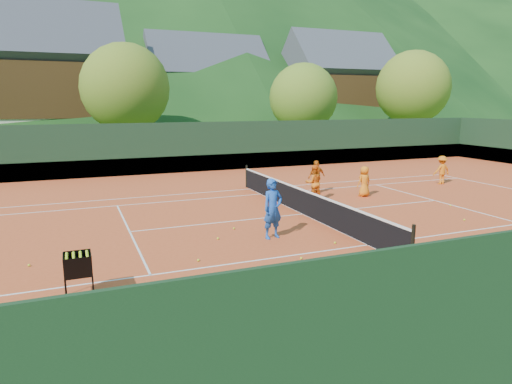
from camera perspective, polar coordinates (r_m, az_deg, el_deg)
name	(u,v)px	position (r m, az deg, el deg)	size (l,w,h in m)	color
ground	(303,215)	(17.41, 5.90, -2.82)	(400.00, 400.00, 0.00)	#33551A
clay_court	(303,214)	(17.40, 5.90, -2.79)	(40.00, 24.00, 0.02)	#BC431E
coach	(273,209)	(14.10, 2.11, -2.09)	(0.68, 0.45, 1.88)	#1B4FB3
student_a	(314,183)	(19.72, 7.23, 1.17)	(0.75, 0.59, 1.55)	orange
student_b	(317,177)	(21.34, 7.58, 1.90)	(0.90, 0.37, 1.53)	orange
student_c	(364,181)	(20.97, 13.38, 1.30)	(0.67, 0.44, 1.37)	orange
student_d	(442,170)	(25.42, 22.19, 2.57)	(0.94, 0.54, 1.46)	orange
tennis_ball_0	(418,262)	(12.85, 19.60, -8.28)	(0.07, 0.07, 0.07)	#CBE426
tennis_ball_1	(335,243)	(13.93, 9.85, -6.28)	(0.07, 0.07, 0.07)	#CBE426
tennis_ball_2	(300,292)	(10.39, 5.52, -12.34)	(0.07, 0.07, 0.07)	#CBE426
tennis_ball_3	(218,238)	(14.20, -4.79, -5.80)	(0.07, 0.07, 0.07)	#CBE426
tennis_ball_5	(128,382)	(7.68, -15.72, -21.89)	(0.07, 0.07, 0.07)	#CBE426
tennis_ball_6	(455,244)	(14.80, 23.58, -6.03)	(0.07, 0.07, 0.07)	#CBE426
tennis_ball_7	(298,349)	(8.27, 5.33, -18.92)	(0.07, 0.07, 0.07)	#CBE426
tennis_ball_8	(29,265)	(13.29, -26.51, -8.20)	(0.07, 0.07, 0.07)	#CBE426
tennis_ball_10	(293,305)	(9.76, 4.70, -13.96)	(0.07, 0.07, 0.07)	#CBE426
tennis_ball_11	(234,228)	(15.27, -2.78, -4.56)	(0.07, 0.07, 0.07)	#CBE426
tennis_ball_13	(464,220)	(17.96, 24.59, -3.18)	(0.07, 0.07, 0.07)	#CBE426
tennis_ball_14	(344,292)	(10.52, 10.92, -12.20)	(0.07, 0.07, 0.07)	#CBE426
tennis_ball_15	(337,301)	(10.07, 10.09, -13.28)	(0.07, 0.07, 0.07)	#CBE426
tennis_ball_16	(451,205)	(20.20, 23.15, -1.56)	(0.07, 0.07, 0.07)	#CBE426
tennis_ball_18	(301,258)	(12.49, 5.68, -8.23)	(0.07, 0.07, 0.07)	#CBE426
tennis_ball_19	(37,318)	(10.17, -25.68, -14.01)	(0.07, 0.07, 0.07)	#CBE426
tennis_ball_20	(448,252)	(13.96, 22.90, -6.98)	(0.07, 0.07, 0.07)	#CBE426
tennis_ball_21	(340,221)	(16.42, 10.50, -3.61)	(0.07, 0.07, 0.07)	#CBE426
tennis_ball_23	(506,283)	(12.27, 28.74, -9.97)	(0.07, 0.07, 0.07)	#CBE426
tennis_ball_25	(198,260)	(12.37, -7.22, -8.46)	(0.07, 0.07, 0.07)	#CBE426
tennis_ball_26	(483,277)	(12.43, 26.51, -9.50)	(0.07, 0.07, 0.07)	#CBE426
tennis_ball_27	(410,261)	(12.90, 18.64, -8.15)	(0.07, 0.07, 0.07)	#CBE426
tennis_ball_28	(23,338)	(9.50, -27.15, -15.96)	(0.07, 0.07, 0.07)	#CBE426
tennis_ball_29	(407,341)	(8.87, 18.36, -17.26)	(0.07, 0.07, 0.07)	#CBE426
court_lines	(303,214)	(17.40, 5.90, -2.75)	(23.83, 11.03, 0.00)	white
tennis_net	(303,201)	(17.29, 5.93, -1.15)	(0.10, 12.07, 1.10)	black
perimeter_fence	(304,182)	(17.15, 5.98, 1.30)	(40.40, 24.24, 3.00)	#15301D
ball_hopper	(78,265)	(10.58, -21.38, -8.53)	(0.57, 0.57, 1.00)	black
chalet_left	(41,85)	(44.96, -25.27, 12.00)	(13.80, 9.93, 12.92)	beige
chalet_mid	(206,95)	(50.86, -6.30, 12.02)	(12.65, 8.82, 11.45)	beige
chalet_right	(337,92)	(52.91, 10.05, 12.17)	(11.50, 8.82, 11.91)	beige
tree_b	(126,88)	(35.13, -15.98, 12.40)	(6.40, 6.40, 8.40)	#3E2818
tree_c	(303,98)	(38.37, 5.96, 11.65)	(5.60, 5.60, 7.35)	#3F2819
tree_d	(413,88)	(46.02, 19.00, 12.24)	(6.80, 6.80, 8.93)	#41281A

